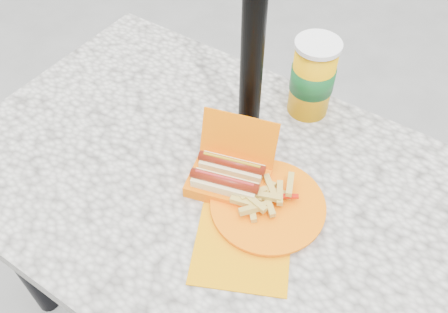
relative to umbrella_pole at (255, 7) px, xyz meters
The scene contains 6 objects.
ground 1.11m from the umbrella_pole, 90.00° to the right, with size 60.00×60.00×0.00m, color slate.
picnic_table 0.49m from the umbrella_pole, 90.00° to the right, with size 1.20×0.80×0.75m.
umbrella_pole is the anchor object (origin of this frame).
hotdog_box 0.36m from the umbrella_pole, 73.02° to the right, with size 0.21×0.19×0.13m.
fries_plate 0.41m from the umbrella_pole, 49.04° to the right, with size 0.26×0.36×0.05m.
soda_cup 0.30m from the umbrella_pole, 63.43° to the left, with size 0.11×0.11×0.21m.
Camera 1 is at (0.40, -0.54, 1.60)m, focal length 38.00 mm.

